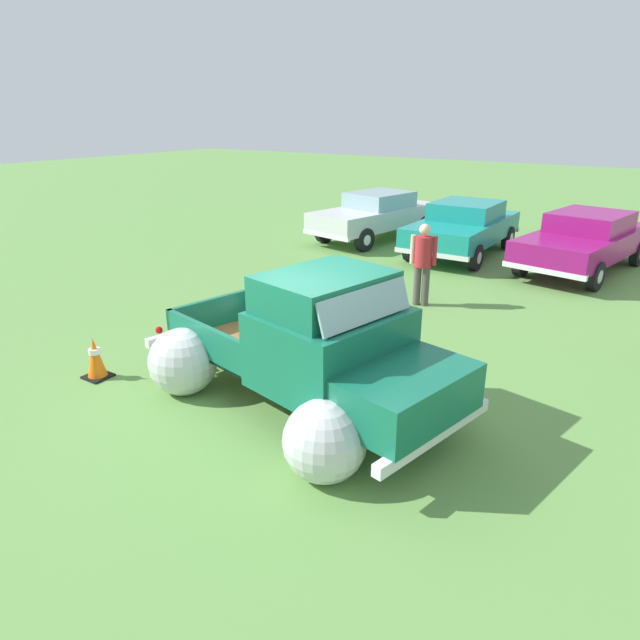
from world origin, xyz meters
TOP-DOWN VIEW (x-y plane):
  - ground_plane at (0.00, 0.00)m, footprint 80.00×80.00m
  - vintage_pickup_truck at (0.38, -0.08)m, footprint 4.91×3.48m
  - show_car_0 at (-4.05, 9.76)m, footprint 2.60×4.66m
  - show_car_1 at (-1.13, 9.34)m, footprint 1.96×4.35m
  - show_car_2 at (1.94, 9.38)m, footprint 2.67×4.88m
  - spectator_0 at (-0.28, 4.72)m, footprint 0.54×0.41m
  - lane_cone_0 at (-2.90, -1.05)m, footprint 0.36×0.36m

SIDE VIEW (x-z plane):
  - ground_plane at x=0.00m, z-range 0.00..0.00m
  - lane_cone_0 at x=-2.90m, z-range 0.00..0.63m
  - vintage_pickup_truck at x=0.38m, z-range -0.22..1.74m
  - show_car_0 at x=-4.05m, z-range 0.07..1.50m
  - show_car_1 at x=-1.13m, z-range 0.07..1.50m
  - show_car_2 at x=1.94m, z-range 0.07..1.50m
  - spectator_0 at x=-0.28m, z-range 0.12..1.78m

